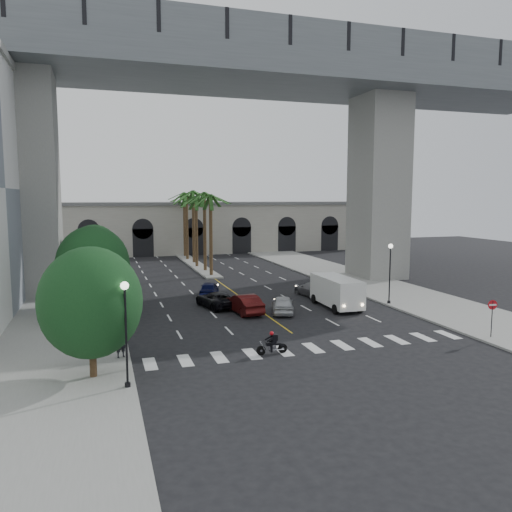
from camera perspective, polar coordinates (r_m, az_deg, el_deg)
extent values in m
plane|color=black|center=(33.07, 5.48, -9.69)|extent=(140.00, 140.00, 0.00)
cube|color=gray|center=(45.21, -20.42, -5.50)|extent=(8.00, 100.00, 0.15)
cube|color=gray|center=(52.83, 14.18, -3.55)|extent=(8.00, 100.00, 0.15)
cube|color=gray|center=(68.95, -6.91, -0.99)|extent=(2.00, 24.00, 0.20)
cube|color=#B9B6A6|center=(85.26, -9.06, 3.09)|extent=(70.00, 10.00, 8.00)
cube|color=slate|center=(85.10, -9.11, 5.94)|extent=(71.00, 10.50, 0.50)
cube|color=gray|center=(59.82, 13.81, 7.58)|extent=(5.00, 6.00, 20.80)
cube|color=gray|center=(51.55, -24.42, 7.34)|extent=(5.00, 6.00, 20.80)
cube|color=slate|center=(55.53, 1.40, 19.93)|extent=(75.00, 13.00, 2.50)
cube|color=slate|center=(50.74, 3.81, 24.12)|extent=(75.00, 0.60, 3.00)
cube|color=slate|center=(61.67, -0.52, 20.99)|extent=(75.00, 0.60, 3.00)
cylinder|color=#47331E|center=(58.70, -5.18, 2.25)|extent=(0.40, 0.40, 9.50)
cylinder|color=#47331E|center=(62.61, -5.87, 2.66)|extent=(0.40, 0.40, 9.80)
cylinder|color=#47331E|center=(66.49, -6.82, 2.67)|extent=(0.40, 0.40, 9.30)
cylinder|color=#47331E|center=(70.45, -7.15, 3.22)|extent=(0.40, 0.40, 10.10)
cylinder|color=#47331E|center=(74.35, -7.89, 3.20)|extent=(0.40, 0.40, 9.60)
cylinder|color=#47331E|center=(78.33, -8.17, 3.48)|extent=(0.40, 0.40, 9.90)
cylinder|color=#382616|center=(27.43, -18.14, -10.93)|extent=(0.36, 0.36, 2.34)
ellipsoid|color=black|center=(26.72, -18.37, -5.07)|extent=(5.20, 5.20, 5.72)
cylinder|color=#382616|center=(40.02, -17.97, -5.28)|extent=(0.36, 0.36, 2.45)
ellipsoid|color=black|center=(39.52, -18.12, -1.03)|extent=(5.44, 5.44, 5.98)
cylinder|color=#382616|center=(51.84, -17.87, -2.68)|extent=(0.36, 0.36, 2.27)
ellipsoid|color=black|center=(51.47, -17.99, 0.36)|extent=(5.04, 5.04, 5.54)
cylinder|color=black|center=(25.88, -14.45, -14.20)|extent=(0.28, 0.28, 0.36)
cylinder|color=black|center=(25.12, -14.61, -9.04)|extent=(0.11, 0.11, 5.00)
sphere|color=white|center=(24.56, -14.79, -3.30)|extent=(0.40, 0.40, 0.40)
cylinder|color=black|center=(46.11, -15.87, -4.96)|extent=(0.28, 0.28, 0.36)
cylinder|color=black|center=(45.69, -15.97, -1.99)|extent=(0.11, 0.11, 5.00)
sphere|color=white|center=(45.39, -16.08, 1.19)|extent=(0.40, 0.40, 0.40)
cylinder|color=black|center=(45.11, 14.94, -5.19)|extent=(0.28, 0.28, 0.36)
cylinder|color=black|center=(44.68, 15.04, -2.15)|extent=(0.11, 0.11, 5.00)
sphere|color=white|center=(44.37, 15.14, 1.10)|extent=(0.40, 0.40, 0.40)
cylinder|color=black|center=(27.76, -14.62, -9.34)|extent=(0.10, 0.10, 3.50)
cube|color=black|center=(27.39, -14.72, -6.33)|extent=(0.25, 0.18, 0.80)
cylinder|color=black|center=(31.63, -15.00, -7.37)|extent=(0.10, 0.10, 3.50)
cube|color=black|center=(31.30, -15.08, -4.71)|extent=(0.25, 0.18, 0.80)
cylinder|color=black|center=(30.12, 0.58, -10.75)|extent=(0.57, 0.10, 0.57)
cylinder|color=black|center=(30.57, 3.06, -10.49)|extent=(0.57, 0.10, 0.57)
cube|color=silver|center=(30.33, 1.91, -10.47)|extent=(0.38, 0.27, 0.25)
cube|color=black|center=(30.21, 1.66, -10.02)|extent=(0.53, 0.22, 0.19)
cube|color=black|center=(30.36, 2.43, -10.01)|extent=(0.43, 0.23, 0.11)
cylinder|color=black|center=(30.02, 0.96, -9.70)|extent=(0.03, 0.52, 0.03)
cube|color=black|center=(30.18, 2.04, -9.39)|extent=(0.25, 0.36, 0.50)
cube|color=black|center=(30.22, 2.31, -9.28)|extent=(0.14, 0.29, 0.36)
sphere|color=red|center=(30.05, 1.80, -8.82)|extent=(0.25, 0.25, 0.25)
imported|color=#B2B4B7|center=(40.57, 3.07, -5.53)|extent=(2.95, 4.54, 1.44)
imported|color=#420D0D|center=(40.48, -1.38, -5.45)|extent=(2.20, 4.91, 1.57)
imported|color=black|center=(42.70, -4.58, -4.98)|extent=(3.25, 5.20, 1.34)
imported|color=slate|center=(47.53, 6.46, -3.79)|extent=(2.34, 4.85, 1.36)
imported|color=#0E1243|center=(47.77, -5.38, -3.74)|extent=(2.77, 4.21, 1.33)
cube|color=white|center=(42.81, 9.18, -3.92)|extent=(2.39, 6.17, 2.27)
cube|color=black|center=(40.22, 10.96, -4.24)|extent=(2.10, 0.33, 0.96)
cylinder|color=black|center=(40.67, 9.08, -6.03)|extent=(0.33, 0.80, 0.79)
cylinder|color=black|center=(41.63, 11.78, -5.80)|extent=(0.33, 0.80, 0.79)
cylinder|color=black|center=(44.51, 6.70, -4.88)|extent=(0.33, 0.80, 0.79)
cylinder|color=black|center=(45.38, 9.22, -4.70)|extent=(0.33, 0.80, 0.79)
imported|color=black|center=(30.11, -15.19, -9.51)|extent=(0.75, 0.61, 1.76)
imported|color=black|center=(36.49, -15.62, -6.73)|extent=(1.03, 0.96, 1.68)
cylinder|color=black|center=(36.58, 25.34, -6.63)|extent=(0.06, 0.06, 2.57)
cylinder|color=#A50B13|center=(36.36, 25.42, -5.06)|extent=(0.64, 0.16, 0.64)
cube|color=silver|center=(36.36, 25.42, -5.06)|extent=(0.49, 0.12, 0.11)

